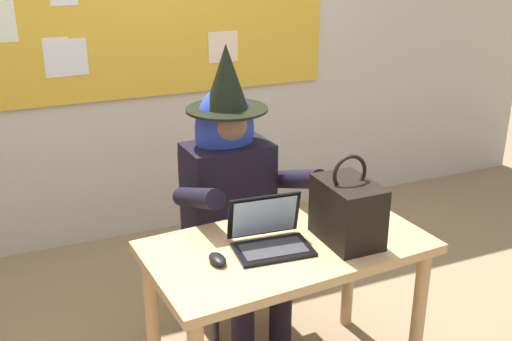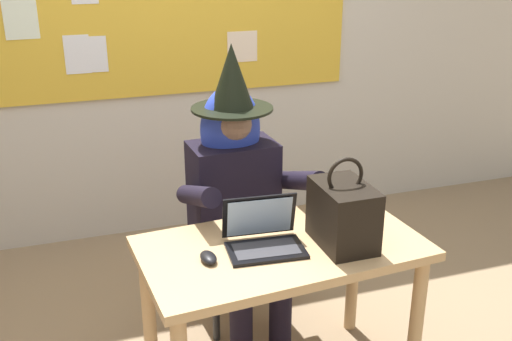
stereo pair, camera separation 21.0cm
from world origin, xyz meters
name	(u,v)px [view 1 (the left image)]	position (x,y,z in m)	size (l,w,h in m)	color
wall_back_bulletin	(147,35)	(0.00, 1.75, 1.33)	(6.25, 1.98, 2.63)	beige
desk_main	(287,266)	(0.11, -0.04, 0.61)	(1.20, 0.71, 0.72)	tan
chair_at_desk	(224,225)	(0.08, 0.63, 0.50)	(0.45, 0.45, 0.89)	#4C1E19
person_costumed	(233,182)	(0.09, 0.51, 0.79)	(0.61, 0.67, 1.45)	black
laptop	(270,236)	(0.03, -0.04, 0.77)	(0.33, 0.26, 0.20)	black
computer_mouse	(217,259)	(-0.21, -0.08, 0.74)	(0.06, 0.10, 0.03)	black
handbag	(348,211)	(0.34, -0.12, 0.85)	(0.20, 0.30, 0.38)	black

